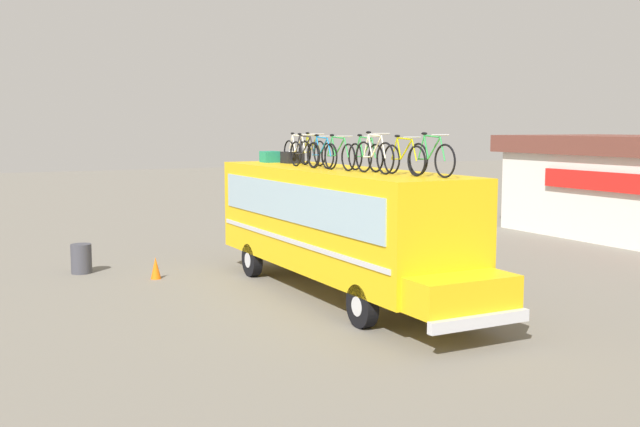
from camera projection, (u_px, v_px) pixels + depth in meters
name	position (u px, v px, depth m)	size (l,w,h in m)	color
ground_plane	(334.00, 293.00, 19.74)	(120.00, 120.00, 0.00)	slate
bus	(337.00, 220.00, 19.40)	(10.90, 2.57, 3.28)	yellow
luggage_bag_1	(270.00, 157.00, 22.79)	(0.52, 0.49, 0.34)	#1E7F66
luggage_bag_2	(292.00, 157.00, 22.26)	(0.59, 0.53, 0.34)	black
rooftop_bicycle_1	(297.00, 151.00, 21.64)	(1.78, 0.44, 0.92)	black
rooftop_bicycle_2	(312.00, 152.00, 20.99)	(1.69, 0.44, 0.93)	black
rooftop_bicycle_3	(304.00, 153.00, 19.97)	(1.79, 0.44, 0.91)	black
rooftop_bicycle_4	(322.00, 154.00, 19.28)	(1.68, 0.44, 0.89)	black
rooftop_bicycle_5	(338.00, 155.00, 18.65)	(1.76, 0.44, 0.90)	black
rooftop_bicycle_6	(365.00, 156.00, 18.13)	(1.65, 0.44, 0.90)	black
rooftop_bicycle_7	(374.00, 156.00, 17.26)	(1.69, 0.44, 0.98)	black
rooftop_bicycle_8	(404.00, 158.00, 16.65)	(1.67, 0.44, 0.90)	black
rooftop_bicycle_9	(431.00, 158.00, 16.14)	(1.70, 0.44, 0.96)	black
trash_bin	(81.00, 259.00, 22.32)	(0.61, 0.61, 0.88)	#3F3F47
traffic_cone	(156.00, 268.00, 21.49)	(0.30, 0.30, 0.63)	orange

